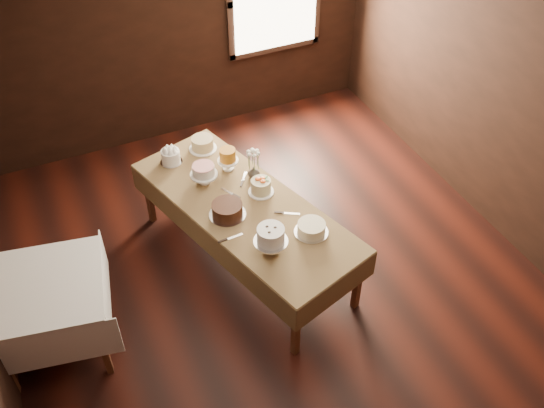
{
  "coord_description": "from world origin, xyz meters",
  "views": [
    {
      "loc": [
        -1.68,
        -3.47,
        4.59
      ],
      "look_at": [
        0.0,
        0.2,
        0.95
      ],
      "focal_mm": 39.55,
      "sensor_mm": 36.0,
      "label": 1
    }
  ],
  "objects_px": {
    "cake_caramel": "(228,160)",
    "cake_server_e": "(235,236)",
    "cake_server_d": "(244,176)",
    "cake_meringue": "(171,157)",
    "cake_swirl": "(271,241)",
    "cake_speckled": "(203,144)",
    "cake_server_b": "(292,213)",
    "cake_server_c": "(227,191)",
    "cake_flowers": "(261,187)",
    "cake_chocolate": "(227,210)",
    "flower_vase": "(254,172)",
    "cake_lattice": "(204,175)",
    "display_table": "(244,209)",
    "cake_cream": "(311,229)",
    "side_table": "(45,293)"
  },
  "relations": [
    {
      "from": "cake_caramel",
      "to": "cake_server_e",
      "type": "bearing_deg",
      "value": -108.01
    },
    {
      "from": "cake_server_d",
      "to": "cake_meringue",
      "type": "bearing_deg",
      "value": 82.93
    },
    {
      "from": "cake_meringue",
      "to": "cake_swirl",
      "type": "height_order",
      "value": "cake_swirl"
    },
    {
      "from": "cake_speckled",
      "to": "cake_server_b",
      "type": "bearing_deg",
      "value": -72.27
    },
    {
      "from": "cake_meringue",
      "to": "cake_swirl",
      "type": "xyz_separation_m",
      "value": [
        0.41,
        -1.57,
        0.05
      ]
    },
    {
      "from": "cake_swirl",
      "to": "cake_server_c",
      "type": "bearing_deg",
      "value": 93.72
    },
    {
      "from": "cake_server_e",
      "to": "cake_flowers",
      "type": "bearing_deg",
      "value": 42.28
    },
    {
      "from": "cake_chocolate",
      "to": "flower_vase",
      "type": "height_order",
      "value": "cake_chocolate"
    },
    {
      "from": "cake_chocolate",
      "to": "cake_flowers",
      "type": "bearing_deg",
      "value": 22.07
    },
    {
      "from": "cake_lattice",
      "to": "cake_flowers",
      "type": "bearing_deg",
      "value": -40.14
    },
    {
      "from": "cake_meringue",
      "to": "cake_speckled",
      "type": "bearing_deg",
      "value": 12.7
    },
    {
      "from": "display_table",
      "to": "cake_server_c",
      "type": "relative_size",
      "value": 11.08
    },
    {
      "from": "cake_swirl",
      "to": "flower_vase",
      "type": "bearing_deg",
      "value": 75.0
    },
    {
      "from": "cake_speckled",
      "to": "cake_flowers",
      "type": "distance_m",
      "value": 0.94
    },
    {
      "from": "cake_chocolate",
      "to": "cake_swirl",
      "type": "bearing_deg",
      "value": -73.02
    },
    {
      "from": "cake_caramel",
      "to": "display_table",
      "type": "bearing_deg",
      "value": -96.37
    },
    {
      "from": "cake_flowers",
      "to": "cake_server_d",
      "type": "height_order",
      "value": "cake_flowers"
    },
    {
      "from": "cake_server_b",
      "to": "cake_swirl",
      "type": "bearing_deg",
      "value": -107.71
    },
    {
      "from": "flower_vase",
      "to": "cake_server_d",
      "type": "bearing_deg",
      "value": 151.22
    },
    {
      "from": "cake_speckled",
      "to": "cake_cream",
      "type": "distance_m",
      "value": 1.67
    },
    {
      "from": "cake_meringue",
      "to": "cake_server_c",
      "type": "distance_m",
      "value": 0.76
    },
    {
      "from": "cake_chocolate",
      "to": "cake_flowers",
      "type": "relative_size",
      "value": 1.43
    },
    {
      "from": "cake_speckled",
      "to": "flower_vase",
      "type": "height_order",
      "value": "cake_speckled"
    },
    {
      "from": "cake_speckled",
      "to": "cake_server_b",
      "type": "xyz_separation_m",
      "value": [
        0.42,
        -1.3,
        -0.06
      ]
    },
    {
      "from": "cake_server_b",
      "to": "cake_cream",
      "type": "bearing_deg",
      "value": -51.34
    },
    {
      "from": "cake_speckled",
      "to": "cake_server_d",
      "type": "bearing_deg",
      "value": -70.22
    },
    {
      "from": "cake_chocolate",
      "to": "cake_lattice",
      "type": "bearing_deg",
      "value": 93.27
    },
    {
      "from": "display_table",
      "to": "cake_server_c",
      "type": "xyz_separation_m",
      "value": [
        -0.08,
        0.25,
        0.06
      ]
    },
    {
      "from": "cake_server_d",
      "to": "flower_vase",
      "type": "relative_size",
      "value": 1.94
    },
    {
      "from": "cake_server_c",
      "to": "cake_meringue",
      "type": "bearing_deg",
      "value": 0.47
    },
    {
      "from": "cake_flowers",
      "to": "cake_server_e",
      "type": "bearing_deg",
      "value": -134.82
    },
    {
      "from": "cake_lattice",
      "to": "cake_server_e",
      "type": "bearing_deg",
      "value": -90.78
    },
    {
      "from": "cake_speckled",
      "to": "cake_swirl",
      "type": "height_order",
      "value": "cake_swirl"
    },
    {
      "from": "cake_swirl",
      "to": "cake_cream",
      "type": "distance_m",
      "value": 0.43
    },
    {
      "from": "cake_lattice",
      "to": "cake_server_d",
      "type": "height_order",
      "value": "cake_lattice"
    },
    {
      "from": "side_table",
      "to": "cake_server_e",
      "type": "bearing_deg",
      "value": -3.16
    },
    {
      "from": "side_table",
      "to": "cake_flowers",
      "type": "height_order",
      "value": "cake_flowers"
    },
    {
      "from": "cake_flowers",
      "to": "cake_swirl",
      "type": "xyz_separation_m",
      "value": [
        -0.24,
        -0.75,
        0.05
      ]
    },
    {
      "from": "cake_flowers",
      "to": "cake_lattice",
      "type": "bearing_deg",
      "value": 139.86
    },
    {
      "from": "cake_caramel",
      "to": "cake_server_c",
      "type": "distance_m",
      "value": 0.37
    },
    {
      "from": "cake_chocolate",
      "to": "cake_server_d",
      "type": "relative_size",
      "value": 1.64
    },
    {
      "from": "cake_swirl",
      "to": "cake_cream",
      "type": "xyz_separation_m",
      "value": [
        0.43,
        0.05,
        -0.07
      ]
    },
    {
      "from": "cake_meringue",
      "to": "cake_caramel",
      "type": "relative_size",
      "value": 0.97
    },
    {
      "from": "display_table",
      "to": "cake_server_c",
      "type": "distance_m",
      "value": 0.27
    },
    {
      "from": "display_table",
      "to": "cake_server_e",
      "type": "distance_m",
      "value": 0.44
    },
    {
      "from": "cake_cream",
      "to": "flower_vase",
      "type": "relative_size",
      "value": 2.52
    },
    {
      "from": "cake_speckled",
      "to": "cake_chocolate",
      "type": "relative_size",
      "value": 0.75
    },
    {
      "from": "cake_chocolate",
      "to": "cake_flowers",
      "type": "distance_m",
      "value": 0.45
    },
    {
      "from": "flower_vase",
      "to": "cake_swirl",
      "type": "bearing_deg",
      "value": -105.0
    },
    {
      "from": "side_table",
      "to": "flower_vase",
      "type": "bearing_deg",
      "value": 15.87
    }
  ]
}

